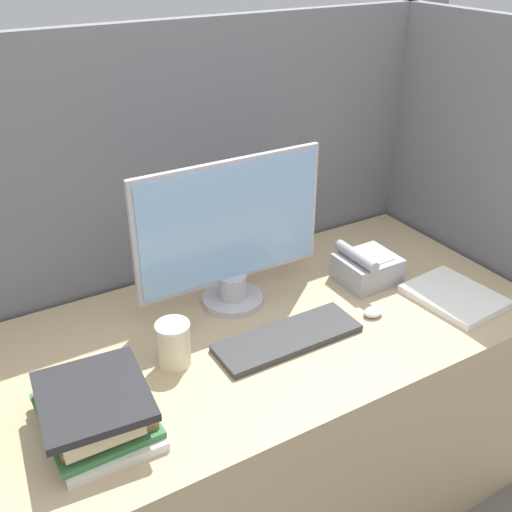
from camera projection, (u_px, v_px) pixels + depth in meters
cubicle_panel_rear at (201, 253)px, 2.08m from camera, size 2.02×0.04×1.53m
cubicle_panel_right at (465, 243)px, 2.14m from camera, size 0.04×0.88×1.53m
desk at (266, 417)px, 1.93m from camera, size 1.62×0.82×0.74m
monitor at (231, 237)px, 1.75m from camera, size 0.60×0.19×0.46m
keyboard at (288, 338)px, 1.68m from camera, size 0.42×0.14×0.02m
mouse at (373, 312)px, 1.79m from camera, size 0.06×0.05×0.02m
coffee_cup at (174, 344)px, 1.57m from camera, size 0.09×0.09×0.13m
book_stack at (95, 409)px, 1.37m from camera, size 0.26×0.30×0.12m
desk_telephone at (366, 268)px, 1.94m from camera, size 0.18×0.18×0.12m
paper_pile at (454, 296)px, 1.87m from camera, size 0.24×0.29×0.02m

